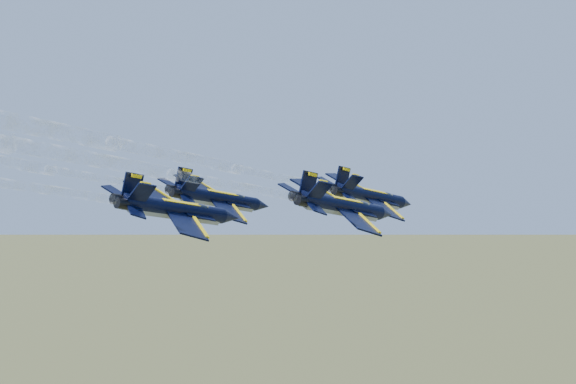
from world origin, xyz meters
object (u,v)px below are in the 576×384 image
at_px(jet_lead, 372,196).
at_px(jet_right, 344,206).
at_px(jet_slot, 178,209).
at_px(jet_left, 219,198).

distance_m(jet_lead, jet_right, 17.57).
bearing_deg(jet_lead, jet_right, -59.56).
bearing_deg(jet_right, jet_slot, -120.29).
distance_m(jet_left, jet_slot, 17.73).
bearing_deg(jet_left, jet_right, 2.86).
height_order(jet_left, jet_right, same).
bearing_deg(jet_slot, jet_right, 59.71).
bearing_deg(jet_right, jet_lead, 120.44).
relative_size(jet_left, jet_slot, 1.00).
bearing_deg(jet_lead, jet_left, -123.05).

